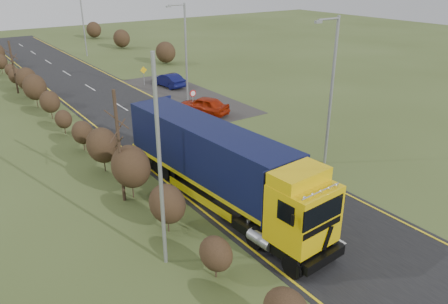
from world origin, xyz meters
name	(u,v)px	position (x,y,z in m)	size (l,w,h in m)	color
ground	(266,196)	(0.00, 0.00, 0.00)	(160.00, 160.00, 0.00)	#3E4D21
road	(176,140)	(0.00, 10.00, 0.01)	(8.00, 120.00, 0.02)	black
layby	(184,95)	(6.50, 20.00, 0.01)	(6.00, 18.00, 0.02)	#322E2C
lane_markings	(178,141)	(0.00, 9.69, 0.03)	(7.52, 116.00, 0.01)	yellow
hedgerow	(104,147)	(-6.00, 7.89, 1.62)	(2.24, 102.04, 6.05)	black
lorry	(220,162)	(-2.47, 0.89, 2.32)	(3.28, 14.79, 4.08)	black
car_red_hatchback	(204,105)	(4.88, 13.97, 0.76)	(1.79, 4.44, 1.51)	#9F1F07
car_blue_sedan	(169,80)	(6.84, 23.73, 0.69)	(1.46, 4.18, 1.38)	#0B0D3E
streetlight_near	(331,87)	(5.69, 1.19, 4.95)	(1.91, 0.18, 9.00)	gray
streetlight_mid	(185,49)	(5.67, 18.13, 4.75)	(1.84, 0.18, 8.64)	gray
streetlight_far	(81,14)	(5.43, 45.14, 5.66)	(2.16, 0.20, 10.21)	gray
left_pole	(160,167)	(-7.20, -1.97, 4.41)	(0.16, 0.16, 8.82)	gray
speed_sign	(193,98)	(4.20, 14.52, 1.42)	(0.57, 0.10, 2.07)	gray
warning_board	(144,74)	(5.06, 25.80, 1.20)	(0.75, 0.11, 1.96)	gray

